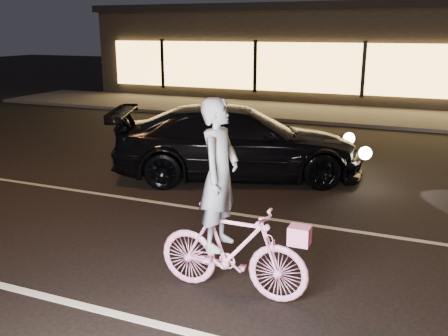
% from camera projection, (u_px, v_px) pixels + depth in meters
% --- Properties ---
extents(ground, '(90.00, 90.00, 0.00)m').
position_uv_depth(ground, '(210.00, 266.00, 6.81)').
color(ground, black).
rests_on(ground, ground).
extents(lane_stripe_near, '(60.00, 0.12, 0.01)m').
position_uv_depth(lane_stripe_near, '(154.00, 324.00, 5.48)').
color(lane_stripe_near, silver).
rests_on(lane_stripe_near, ground).
extents(lane_stripe_far, '(60.00, 0.10, 0.01)m').
position_uv_depth(lane_stripe_far, '(257.00, 217.00, 8.59)').
color(lane_stripe_far, gray).
rests_on(lane_stripe_far, ground).
extents(sidewalk, '(30.00, 4.00, 0.12)m').
position_uv_depth(sidewalk, '(354.00, 115.00, 18.36)').
color(sidewalk, '#383533').
rests_on(sidewalk, ground).
extents(storefront, '(25.40, 8.42, 4.20)m').
position_uv_depth(storefront, '(376.00, 51.00, 23.11)').
color(storefront, black).
rests_on(storefront, ground).
extents(cyclist, '(1.90, 0.65, 2.39)m').
position_uv_depth(cyclist, '(229.00, 228.00, 5.93)').
color(cyclist, '#F230A0').
rests_on(cyclist, ground).
extents(sedan, '(5.75, 4.00, 1.55)m').
position_uv_depth(sedan, '(238.00, 142.00, 10.77)').
color(sedan, black).
rests_on(sedan, ground).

